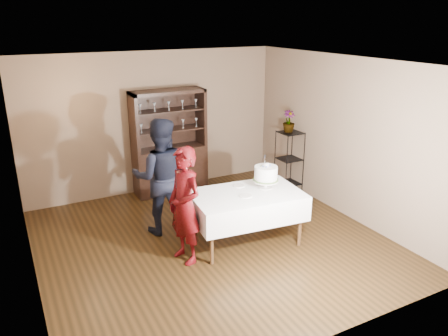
{
  "coord_description": "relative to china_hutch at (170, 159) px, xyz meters",
  "views": [
    {
      "loc": [
        -2.6,
        -5.4,
        3.29
      ],
      "look_at": [
        0.27,
        0.1,
        1.13
      ],
      "focal_mm": 35.0,
      "sensor_mm": 36.0,
      "label": 1
    }
  ],
  "objects": [
    {
      "name": "woman",
      "position": [
        -0.75,
        -2.55,
        0.17
      ],
      "size": [
        0.53,
        0.68,
        1.67
      ],
      "primitive_type": "imported",
      "rotation": [
        0.0,
        0.0,
        -1.34
      ],
      "color": "#3E0605",
      "rests_on": "floor"
    },
    {
      "name": "plate_far",
      "position": [
        0.29,
        -2.22,
        0.16
      ],
      "size": [
        0.22,
        0.22,
        0.01
      ],
      "primitive_type": "cylinder",
      "rotation": [
        0.0,
        0.0,
        -0.35
      ],
      "color": "silver",
      "rests_on": "cake_table"
    },
    {
      "name": "wall_right",
      "position": [
        2.3,
        -2.25,
        0.69
      ],
      "size": [
        0.02,
        5.0,
        2.7
      ],
      "primitive_type": "cube",
      "color": "brown",
      "rests_on": "floor"
    },
    {
      "name": "potted_plant",
      "position": [
        2.05,
        -1.02,
        0.73
      ],
      "size": [
        0.25,
        0.25,
        0.42
      ],
      "primitive_type": "imported",
      "rotation": [
        0.0,
        0.0,
        -0.06
      ],
      "color": "#4D6B33",
      "rests_on": "plant_etagere"
    },
    {
      "name": "cake_table",
      "position": [
        0.26,
        -2.51,
        -0.04
      ],
      "size": [
        1.72,
        1.16,
        0.82
      ],
      "rotation": [
        0.0,
        0.0,
        -0.1
      ],
      "color": "white",
      "rests_on": "floor"
    },
    {
      "name": "cake",
      "position": [
        0.62,
        -2.46,
        0.37
      ],
      "size": [
        0.46,
        0.46,
        0.54
      ],
      "rotation": [
        0.0,
        0.0,
        0.43
      ],
      "color": "silver",
      "rests_on": "cake_table"
    },
    {
      "name": "china_hutch",
      "position": [
        0.0,
        0.0,
        0.0
      ],
      "size": [
        1.4,
        0.48,
        2.0
      ],
      "color": "black",
      "rests_on": "floor"
    },
    {
      "name": "plant_etagere",
      "position": [
        2.08,
        -1.05,
        -0.01
      ],
      "size": [
        0.42,
        0.42,
        1.2
      ],
      "color": "black",
      "rests_on": "floor"
    },
    {
      "name": "floor",
      "position": [
        -0.2,
        -2.25,
        -0.66
      ],
      "size": [
        5.0,
        5.0,
        0.0
      ],
      "primitive_type": "plane",
      "color": "black",
      "rests_on": "ground"
    },
    {
      "name": "wall_left",
      "position": [
        -2.7,
        -2.25,
        0.69
      ],
      "size": [
        0.02,
        5.0,
        2.7
      ],
      "primitive_type": "cube",
      "color": "brown",
      "rests_on": "floor"
    },
    {
      "name": "back_wall",
      "position": [
        -0.2,
        0.25,
        0.69
      ],
      "size": [
        5.0,
        0.02,
        2.7
      ],
      "primitive_type": "cube",
      "color": "brown",
      "rests_on": "floor"
    },
    {
      "name": "man",
      "position": [
        -0.73,
        -1.56,
        0.26
      ],
      "size": [
        1.09,
        0.98,
        1.86
      ],
      "primitive_type": "imported",
      "rotation": [
        0.0,
        0.0,
        2.77
      ],
      "color": "black",
      "rests_on": "floor"
    },
    {
      "name": "ceiling",
      "position": [
        -0.2,
        -2.25,
        2.04
      ],
      "size": [
        5.0,
        5.0,
        0.0
      ],
      "primitive_type": "plane",
      "rotation": [
        3.14,
        0.0,
        0.0
      ],
      "color": "silver",
      "rests_on": "back_wall"
    },
    {
      "name": "plate_near",
      "position": [
        0.18,
        -2.61,
        0.16
      ],
      "size": [
        0.22,
        0.22,
        0.01
      ],
      "primitive_type": "cylinder",
      "rotation": [
        0.0,
        0.0,
        0.23
      ],
      "color": "silver",
      "rests_on": "cake_table"
    }
  ]
}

